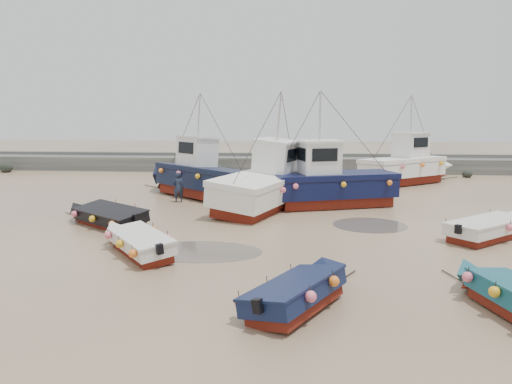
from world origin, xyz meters
TOP-DOWN VIEW (x-y plane):
  - ground at (0.00, 0.00)m, footprint 120.00×120.00m
  - seawall at (0.05, 21.99)m, footprint 60.00×4.92m
  - puddle_a at (-2.81, -2.03)m, footprint 4.74×4.74m
  - puddle_b at (4.24, 2.78)m, footprint 3.45×3.45m
  - puddle_c at (-8.48, 3.84)m, footprint 3.66×3.66m
  - puddle_d at (0.89, 9.98)m, footprint 6.12×6.12m
  - dinghy_0 at (-5.05, -2.43)m, footprint 4.10×5.12m
  - dinghy_1 at (1.02, -7.05)m, footprint 3.49×5.24m
  - dinghy_2 at (6.50, -6.87)m, footprint 2.27×5.11m
  - dinghy_3 at (9.04, 0.89)m, footprint 5.51×4.69m
  - dinghy_4 at (-7.91, 1.89)m, footprint 5.47×4.40m
  - cabin_boat_0 at (-5.13, 9.57)m, footprint 8.51×7.59m
  - cabin_boat_1 at (-0.70, 6.89)m, footprint 5.99×11.05m
  - cabin_boat_2 at (2.32, 6.96)m, footprint 9.73×4.67m
  - cabin_boat_3 at (8.86, 16.04)m, footprint 8.34×6.53m
  - person at (-5.92, 7.75)m, footprint 0.73×0.60m

SIDE VIEW (x-z plane):
  - ground at x=0.00m, z-range 0.00..0.00m
  - person at x=-5.92m, z-range -0.87..0.87m
  - puddle_a at x=-2.81m, z-range 0.00..0.01m
  - puddle_b at x=4.24m, z-range 0.00..0.01m
  - puddle_c at x=-8.48m, z-range 0.00..0.01m
  - puddle_d at x=0.89m, z-range 0.00..0.01m
  - dinghy_3 at x=9.04m, z-range -0.17..1.25m
  - dinghy_4 at x=-7.91m, z-range -0.17..1.25m
  - dinghy_0 at x=-5.05m, z-range -0.16..1.26m
  - dinghy_1 at x=1.02m, z-range -0.16..1.27m
  - dinghy_2 at x=6.50m, z-range -0.15..1.28m
  - seawall at x=0.05m, z-range -0.12..1.38m
  - cabin_boat_1 at x=-0.70m, z-range -1.81..4.41m
  - cabin_boat_0 at x=-5.13m, z-range -1.77..4.45m
  - cabin_boat_2 at x=2.32m, z-range -1.76..4.46m
  - cabin_boat_3 at x=8.86m, z-range -1.74..4.48m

